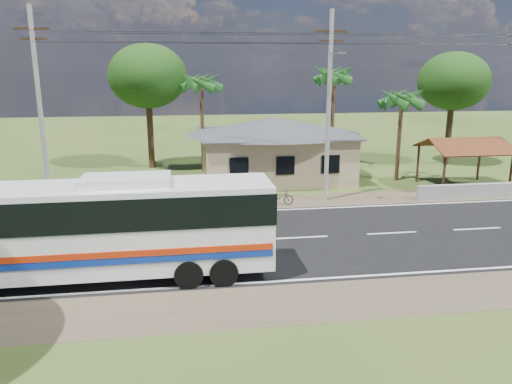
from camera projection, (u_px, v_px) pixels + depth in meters
The scene contains 14 objects.
ground at pixel (302, 238), 23.74m from camera, with size 120.00×120.00×0.00m, color #30491A.
road at pixel (302, 238), 23.73m from camera, with size 120.00×16.00×0.03m.
house at pixel (274, 142), 35.68m from camera, with size 12.40×10.00×5.00m.
waiting_shed at pixel (465, 147), 33.01m from camera, with size 5.20×4.48×3.35m.
concrete_barrier at pixel (471, 191), 30.66m from camera, with size 7.00×0.30×0.90m, color #9E9E99.
utility_poles at pixel (323, 104), 28.89m from camera, with size 32.80×2.22×11.00m.
palm_near at pixel (402, 99), 34.18m from camera, with size 2.80×2.80×6.70m.
palm_mid at pixel (334, 76), 37.65m from camera, with size 2.80×2.80×8.20m.
palm_far at pixel (201, 83), 36.86m from camera, with size 2.80×2.80×7.70m.
tree_behind_house at pixel (148, 76), 38.11m from camera, with size 6.00×6.00×9.61m.
tree_behind_shed at pixel (454, 82), 39.63m from camera, with size 5.60×5.60×9.02m.
coach_bus at pixel (99, 222), 18.58m from camera, with size 13.01×2.93×4.03m.
motorcycle at pixel (279, 197), 29.25m from camera, with size 0.58×1.67×0.88m, color black.
small_car at pixel (7, 222), 23.91m from camera, with size 1.61×4.01×1.37m, color #2E2E31.
Camera 1 is at (-5.39, -21.90, 8.02)m, focal length 35.00 mm.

